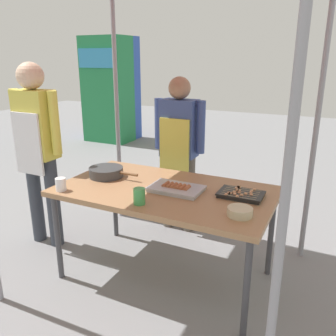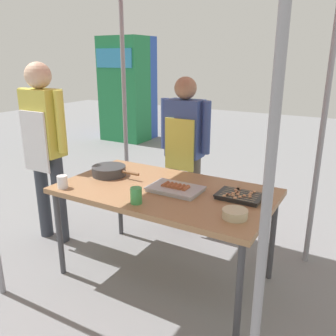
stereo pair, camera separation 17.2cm
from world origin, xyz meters
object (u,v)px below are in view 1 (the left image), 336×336
(drink_cup_near_edge, at_px, (61,184))
(stall_table, at_px, (165,195))
(neighbor_stall_left, at_px, (113,89))
(neighbor_stall_right, at_px, (107,90))
(cooking_wok, at_px, (106,172))
(condiment_bowl, at_px, (240,212))
(drink_cup_by_wok, at_px, (139,196))
(tray_meat_skewers, at_px, (241,194))
(tray_grilled_sausages, at_px, (176,188))
(vendor_woman, at_px, (179,143))
(customer_nearby, at_px, (37,141))

(drink_cup_near_edge, bearing_deg, stall_table, 28.67)
(neighbor_stall_left, bearing_deg, drink_cup_near_edge, -59.83)
(stall_table, xyz_separation_m, neighbor_stall_right, (-3.23, 3.82, 0.35))
(neighbor_stall_left, distance_m, neighbor_stall_right, 0.23)
(neighbor_stall_left, height_order, neighbor_stall_right, neighbor_stall_left)
(cooking_wok, relative_size, neighbor_stall_left, 0.21)
(condiment_bowl, xyz_separation_m, drink_cup_by_wok, (-0.65, -0.12, 0.03))
(drink_cup_by_wok, height_order, neighbor_stall_right, neighbor_stall_right)
(tray_meat_skewers, height_order, neighbor_stall_right, neighbor_stall_right)
(stall_table, distance_m, condiment_bowl, 0.67)
(tray_grilled_sausages, xyz_separation_m, tray_meat_skewers, (0.46, 0.10, -0.00))
(cooking_wok, xyz_separation_m, condiment_bowl, (1.19, -0.26, -0.02))
(tray_meat_skewers, bearing_deg, vendor_woman, 138.43)
(cooking_wok, distance_m, vendor_woman, 0.84)
(tray_grilled_sausages, height_order, drink_cup_by_wok, drink_cup_by_wok)
(cooking_wok, relative_size, condiment_bowl, 2.77)
(drink_cup_by_wok, height_order, neighbor_stall_left, neighbor_stall_left)
(tray_grilled_sausages, xyz_separation_m, drink_cup_near_edge, (-0.77, -0.37, 0.03))
(stall_table, xyz_separation_m, neighbor_stall_left, (-3.24, 4.05, 0.35))
(drink_cup_near_edge, bearing_deg, condiment_bowl, 6.76)
(tray_grilled_sausages, xyz_separation_m, neighbor_stall_left, (-3.34, 4.05, 0.28))
(tray_meat_skewers, relative_size, vendor_woman, 0.20)
(tray_meat_skewers, distance_m, cooking_wok, 1.11)
(drink_cup_by_wok, bearing_deg, condiment_bowl, 10.01)
(stall_table, bearing_deg, vendor_woman, 107.57)
(drink_cup_near_edge, xyz_separation_m, customer_nearby, (-0.58, 0.36, 0.19))
(vendor_woman, bearing_deg, drink_cup_near_edge, 70.60)
(cooking_wok, relative_size, vendor_woman, 0.29)
(tray_grilled_sausages, distance_m, neighbor_stall_right, 5.07)
(tray_grilled_sausages, distance_m, drink_cup_by_wok, 0.35)
(condiment_bowl, height_order, neighbor_stall_left, neighbor_stall_left)
(customer_nearby, bearing_deg, neighbor_stall_right, 117.25)
(condiment_bowl, bearing_deg, vendor_woman, 130.68)
(tray_grilled_sausages, distance_m, neighbor_stall_left, 5.25)
(condiment_bowl, bearing_deg, neighbor_stall_left, 132.23)
(stall_table, height_order, drink_cup_near_edge, drink_cup_near_edge)
(stall_table, distance_m, tray_grilled_sausages, 0.12)
(cooking_wok, height_order, customer_nearby, customer_nearby)
(customer_nearby, bearing_deg, cooking_wok, 4.13)
(tray_grilled_sausages, xyz_separation_m, vendor_woman, (-0.35, 0.81, 0.13))
(vendor_woman, height_order, neighbor_stall_left, neighbor_stall_left)
(stall_table, height_order, neighbor_stall_right, neighbor_stall_right)
(tray_meat_skewers, distance_m, neighbor_stall_right, 5.31)
(tray_grilled_sausages, height_order, tray_meat_skewers, tray_grilled_sausages)
(tray_meat_skewers, distance_m, drink_cup_near_edge, 1.31)
(condiment_bowl, bearing_deg, neighbor_stall_right, 133.67)
(stall_table, relative_size, tray_meat_skewers, 5.14)
(neighbor_stall_right, bearing_deg, stall_table, -49.83)
(customer_nearby, height_order, neighbor_stall_left, neighbor_stall_left)
(stall_table, distance_m, drink_cup_by_wok, 0.35)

